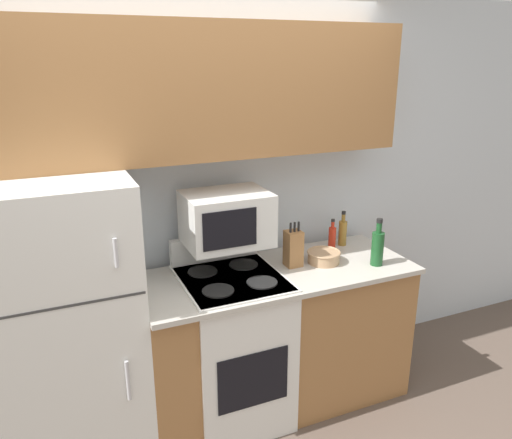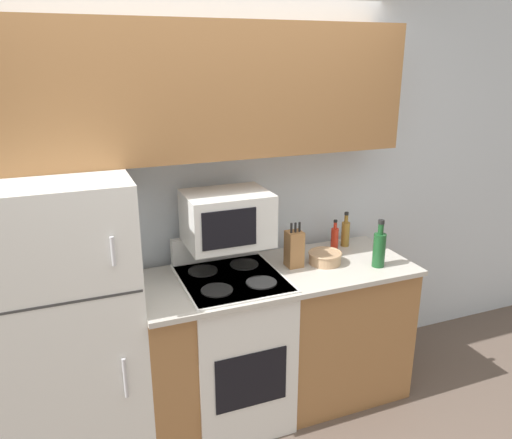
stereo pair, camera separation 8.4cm
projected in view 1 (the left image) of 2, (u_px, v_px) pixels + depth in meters
The scene contains 11 objects.
wall_back at pixel (197, 205), 3.14m from camera, with size 8.00×0.05×2.55m.
lower_cabinets at pixel (276, 337), 3.17m from camera, with size 1.68×0.67×0.93m.
refrigerator at pixel (69, 327), 2.64m from camera, with size 0.73×0.72×1.61m.
upper_cabinets at pixel (202, 91), 2.76m from camera, with size 2.41×0.33×0.74m.
stove at pixel (232, 346), 3.04m from camera, with size 0.59×0.65×1.10m.
microwave at pixel (227, 218), 2.91m from camera, with size 0.49×0.38×0.31m.
knife_block at pixel (293, 248), 3.05m from camera, with size 0.10×0.10×0.28m.
bowl at pixel (324, 256), 3.12m from camera, with size 0.21×0.21×0.07m.
bottle_vinegar at pixel (343, 232), 3.39m from camera, with size 0.06×0.06×0.24m.
bottle_hot_sauce at pixel (332, 236), 3.35m from camera, with size 0.05×0.05×0.20m.
bottle_wine_green at pixel (378, 247), 3.06m from camera, with size 0.08×0.08×0.30m.
Camera 1 is at (-0.86, -2.18, 2.17)m, focal length 35.00 mm.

